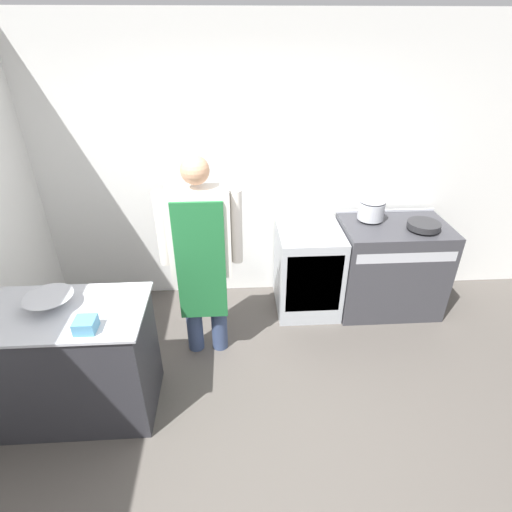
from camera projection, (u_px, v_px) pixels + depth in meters
The scene contains 10 objects.
ground_plane at pixel (260, 476), 2.61m from camera, with size 14.00×14.00×0.00m, color #4C4742.
wall_back at pixel (245, 171), 3.85m from camera, with size 8.00×0.05×2.70m.
prep_counter at pixel (70, 362), 2.86m from camera, with size 1.19×0.64×0.92m.
stove at pixel (389, 267), 4.01m from camera, with size 1.00×0.67×0.94m.
fridge_unit at pixel (308, 270), 4.00m from camera, with size 0.61×0.67×0.87m.
person_cook at pixel (201, 251), 3.16m from camera, with size 0.66×0.24×1.77m.
mixing_bowl at pixel (50, 302), 2.65m from camera, with size 0.32×0.32×0.09m.
plastic_tub at pixel (86, 325), 2.45m from camera, with size 0.13×0.13×0.08m.
stock_pot at pixel (371, 209), 3.81m from camera, with size 0.25×0.25×0.21m.
saute_pan at pixel (424, 225), 3.66m from camera, with size 0.30×0.30×0.06m.
Camera 1 is at (-0.12, -1.54, 2.55)m, focal length 28.00 mm.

